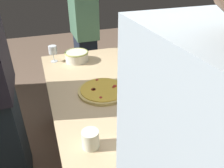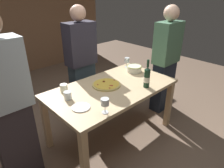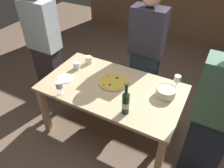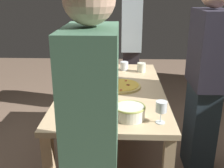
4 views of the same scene
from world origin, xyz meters
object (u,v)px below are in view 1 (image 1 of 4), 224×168
(wine_glass_near_pizza, at_px, (194,98))
(cup_ceramic, at_px, (91,139))
(serving_bowl, at_px, (77,56))
(wine_glass_by_bottle, at_px, (53,50))
(dining_table, at_px, (112,99))
(side_plate, at_px, (169,134))
(cup_amber, at_px, (129,139))
(person_host, at_px, (84,34))
(pizza, at_px, (103,91))
(wine_bottle, at_px, (132,52))

(wine_glass_near_pizza, height_order, cup_ceramic, wine_glass_near_pizza)
(serving_bowl, distance_m, wine_glass_by_bottle, 0.22)
(dining_table, distance_m, serving_bowl, 0.61)
(side_plate, bearing_deg, serving_bowl, 13.21)
(serving_bowl, relative_size, cup_amber, 2.36)
(side_plate, distance_m, person_host, 1.66)
(pizza, bearing_deg, wine_bottle, -48.25)
(wine_glass_near_pizza, bearing_deg, wine_bottle, 5.40)
(side_plate, bearing_deg, dining_table, 12.83)
(person_host, bearing_deg, cup_ceramic, -9.41)
(wine_bottle, relative_size, wine_glass_by_bottle, 2.35)
(dining_table, xyz_separation_m, wine_bottle, (0.31, -0.29, 0.23))
(wine_glass_by_bottle, xyz_separation_m, side_plate, (-1.20, -0.47, -0.11))
(serving_bowl, relative_size, cup_ceramic, 2.23)
(serving_bowl, xyz_separation_m, cup_amber, (-1.15, -0.03, -0.00))
(dining_table, distance_m, side_plate, 0.59)
(dining_table, height_order, wine_bottle, wine_bottle)
(pizza, height_order, side_plate, pizza)
(serving_bowl, relative_size, wine_glass_by_bottle, 1.44)
(pizza, distance_m, wine_glass_near_pizza, 0.61)
(pizza, xyz_separation_m, wine_bottle, (0.33, -0.37, 0.12))
(dining_table, distance_m, wine_glass_by_bottle, 0.75)
(cup_amber, bearing_deg, cup_ceramic, 71.09)
(pizza, height_order, wine_glass_near_pizza, wine_glass_near_pizza)
(pizza, relative_size, wine_glass_by_bottle, 2.36)
(dining_table, distance_m, wine_bottle, 0.48)
(dining_table, relative_size, wine_glass_by_bottle, 10.58)
(pizza, bearing_deg, side_plate, -159.10)
(pizza, distance_m, serving_bowl, 0.61)
(serving_bowl, distance_m, cup_ceramic, 1.09)
(side_plate, bearing_deg, wine_glass_near_pizza, -62.71)
(person_host, bearing_deg, side_plate, 5.40)
(wine_bottle, distance_m, cup_amber, 0.97)
(side_plate, relative_size, person_host, 0.12)
(dining_table, height_order, side_plate, side_plate)
(dining_table, bearing_deg, pizza, 108.06)
(wine_glass_by_bottle, distance_m, cup_ceramic, 1.15)
(cup_ceramic, bearing_deg, wine_glass_by_bottle, 2.52)
(wine_glass_by_bottle, distance_m, side_plate, 1.30)
(cup_ceramic, bearing_deg, person_host, -12.26)
(wine_glass_near_pizza, relative_size, person_host, 0.09)
(wine_glass_by_bottle, bearing_deg, cup_amber, -169.15)
(dining_table, bearing_deg, cup_ceramic, 149.81)
(wine_glass_near_pizza, height_order, side_plate, wine_glass_near_pizza)
(pizza, bearing_deg, wine_glass_by_bottle, 21.80)
(wine_glass_near_pizza, relative_size, wine_glass_by_bottle, 1.03)
(pizza, relative_size, serving_bowl, 1.64)
(wine_glass_by_bottle, height_order, cup_amber, wine_glass_by_bottle)
(serving_bowl, distance_m, side_plate, 1.18)
(side_plate, bearing_deg, person_host, 2.54)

